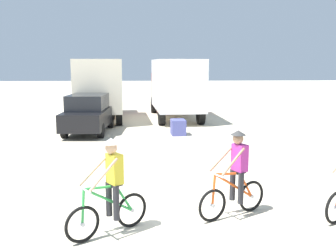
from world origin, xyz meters
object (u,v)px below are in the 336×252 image
at_px(cyclist_cowboy_hat, 235,177).
at_px(sedan_parked, 89,114).
at_px(cyclist_orange_shirt, 110,190).
at_px(supply_crate, 178,127).
at_px(box_truck_avon_van, 175,86).
at_px(box_truck_cream_rv, 100,86).

bearing_deg(cyclist_cowboy_hat, sedan_parked, 114.84).
relative_size(cyclist_orange_shirt, supply_crate, 2.33).
bearing_deg(sedan_parked, supply_crate, -10.33).
relative_size(box_truck_avon_van, sedan_parked, 1.61).
height_order(box_truck_avon_van, sedan_parked, box_truck_avon_van).
height_order(sedan_parked, supply_crate, sedan_parked).
bearing_deg(sedan_parked, cyclist_cowboy_hat, -65.16).
distance_m(cyclist_orange_shirt, cyclist_cowboy_hat, 2.60).
xyz_separation_m(box_truck_avon_van, cyclist_orange_shirt, (-2.18, -14.90, -1.03)).
relative_size(box_truck_cream_rv, cyclist_cowboy_hat, 3.80).
xyz_separation_m(sedan_parked, cyclist_orange_shirt, (2.07, -10.58, -0.04)).
bearing_deg(sedan_parked, box_truck_avon_van, 45.54).
xyz_separation_m(sedan_parked, cyclist_cowboy_hat, (4.56, -9.85, -0.04)).
distance_m(sedan_parked, cyclist_orange_shirt, 10.78).
bearing_deg(box_truck_cream_rv, cyclist_cowboy_hat, -72.05).
xyz_separation_m(sedan_parked, supply_crate, (4.04, -0.74, -0.54)).
bearing_deg(box_truck_avon_van, sedan_parked, -134.46).
bearing_deg(supply_crate, sedan_parked, 169.67).
bearing_deg(sedan_parked, box_truck_cream_rv, 90.04).
distance_m(box_truck_cream_rv, supply_crate, 6.59).
bearing_deg(cyclist_orange_shirt, box_truck_avon_van, 81.68).
bearing_deg(cyclist_cowboy_hat, box_truck_cream_rv, 107.95).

